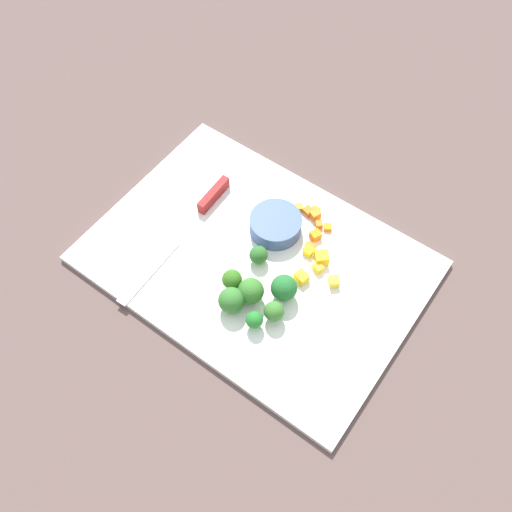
% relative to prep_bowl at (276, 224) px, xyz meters
% --- Properties ---
extents(ground_plane, '(4.00, 4.00, 0.00)m').
position_rel_prep_bowl_xyz_m(ground_plane, '(0.01, -0.07, -0.03)').
color(ground_plane, brown).
extents(cutting_board, '(0.53, 0.38, 0.01)m').
position_rel_prep_bowl_xyz_m(cutting_board, '(0.01, -0.07, -0.02)').
color(cutting_board, white).
rests_on(cutting_board, ground_plane).
extents(prep_bowl, '(0.09, 0.09, 0.03)m').
position_rel_prep_bowl_xyz_m(prep_bowl, '(0.00, 0.00, 0.00)').
color(prep_bowl, '#3A538C').
rests_on(prep_bowl, cutting_board).
extents(chef_knife, '(0.03, 0.29, 0.02)m').
position_rel_prep_bowl_xyz_m(chef_knife, '(-0.12, -0.05, -0.01)').
color(chef_knife, silver).
rests_on(chef_knife, cutting_board).
extents(carrot_dice_0, '(0.02, 0.02, 0.01)m').
position_rel_prep_bowl_xyz_m(carrot_dice_0, '(0.01, 0.06, -0.01)').
color(carrot_dice_0, orange).
rests_on(carrot_dice_0, cutting_board).
extents(carrot_dice_1, '(0.02, 0.01, 0.01)m').
position_rel_prep_bowl_xyz_m(carrot_dice_1, '(0.04, 0.07, -0.01)').
color(carrot_dice_1, orange).
rests_on(carrot_dice_1, cutting_board).
extents(carrot_dice_2, '(0.02, 0.02, 0.01)m').
position_rel_prep_bowl_xyz_m(carrot_dice_2, '(0.07, -0.00, -0.01)').
color(carrot_dice_2, orange).
rests_on(carrot_dice_2, cutting_board).
extents(carrot_dice_3, '(0.02, 0.02, 0.02)m').
position_rel_prep_bowl_xyz_m(carrot_dice_3, '(0.04, 0.06, -0.01)').
color(carrot_dice_3, orange).
rests_on(carrot_dice_3, cutting_board).
extents(carrot_dice_4, '(0.02, 0.02, 0.01)m').
position_rel_prep_bowl_xyz_m(carrot_dice_4, '(0.03, 0.06, -0.01)').
color(carrot_dice_4, orange).
rests_on(carrot_dice_4, cutting_board).
extents(carrot_dice_5, '(0.02, 0.02, 0.01)m').
position_rel_prep_bowl_xyz_m(carrot_dice_5, '(0.07, 0.05, -0.01)').
color(carrot_dice_5, orange).
rests_on(carrot_dice_5, cutting_board).
extents(carrot_dice_6, '(0.02, 0.02, 0.01)m').
position_rel_prep_bowl_xyz_m(carrot_dice_6, '(0.06, 0.05, -0.01)').
color(carrot_dice_6, orange).
rests_on(carrot_dice_6, cutting_board).
extents(carrot_dice_7, '(0.02, 0.02, 0.01)m').
position_rel_prep_bowl_xyz_m(carrot_dice_7, '(0.06, 0.03, -0.01)').
color(carrot_dice_7, orange).
rests_on(carrot_dice_7, cutting_board).
extents(pepper_dice_0, '(0.03, 0.03, 0.02)m').
position_rel_prep_bowl_xyz_m(pepper_dice_0, '(0.10, -0.01, -0.00)').
color(pepper_dice_0, yellow).
rests_on(pepper_dice_0, cutting_board).
extents(pepper_dice_1, '(0.02, 0.02, 0.01)m').
position_rel_prep_bowl_xyz_m(pepper_dice_1, '(0.08, -0.08, -0.01)').
color(pepper_dice_1, yellow).
rests_on(pepper_dice_1, cutting_board).
extents(pepper_dice_2, '(0.02, 0.02, 0.02)m').
position_rel_prep_bowl_xyz_m(pepper_dice_2, '(0.09, -0.06, -0.01)').
color(pepper_dice_2, yellow).
rests_on(pepper_dice_2, cutting_board).
extents(pepper_dice_3, '(0.02, 0.02, 0.01)m').
position_rel_prep_bowl_xyz_m(pepper_dice_3, '(0.10, -0.02, -0.01)').
color(pepper_dice_3, yellow).
rests_on(pepper_dice_3, cutting_board).
extents(pepper_dice_4, '(0.02, 0.02, 0.02)m').
position_rel_prep_bowl_xyz_m(pepper_dice_4, '(0.14, -0.03, -0.01)').
color(pepper_dice_4, yellow).
rests_on(pepper_dice_4, cutting_board).
extents(pepper_dice_5, '(0.01, 0.01, 0.01)m').
position_rel_prep_bowl_xyz_m(pepper_dice_5, '(0.07, -0.01, -0.01)').
color(pepper_dice_5, yellow).
rests_on(pepper_dice_5, cutting_board).
extents(broccoli_floret_0, '(0.03, 0.03, 0.04)m').
position_rel_prep_bowl_xyz_m(broccoli_floret_0, '(0.01, -0.13, 0.01)').
color(broccoli_floret_0, '#8CB964').
rests_on(broccoli_floret_0, cutting_board).
extents(broccoli_floret_1, '(0.04, 0.04, 0.05)m').
position_rel_prep_bowl_xyz_m(broccoli_floret_1, '(0.04, -0.13, 0.01)').
color(broccoli_floret_1, '#89B954').
rests_on(broccoli_floret_1, cutting_board).
extents(broccoli_floret_2, '(0.04, 0.04, 0.04)m').
position_rel_prep_bowl_xyz_m(broccoli_floret_2, '(0.03, -0.16, 0.01)').
color(broccoli_floret_2, '#8FAE5E').
rests_on(broccoli_floret_2, cutting_board).
extents(broccoli_floret_3, '(0.03, 0.03, 0.03)m').
position_rel_prep_bowl_xyz_m(broccoli_floret_3, '(0.01, -0.07, 0.00)').
color(broccoli_floret_3, '#86C15E').
rests_on(broccoli_floret_3, cutting_board).
extents(broccoli_floret_4, '(0.03, 0.03, 0.04)m').
position_rel_prep_bowl_xyz_m(broccoli_floret_4, '(0.09, -0.14, 0.01)').
color(broccoli_floret_4, '#7FB561').
rests_on(broccoli_floret_4, cutting_board).
extents(broccoli_floret_5, '(0.03, 0.03, 0.03)m').
position_rel_prep_bowl_xyz_m(broccoli_floret_5, '(0.08, -0.17, 0.00)').
color(broccoli_floret_5, '#80AB5D').
rests_on(broccoli_floret_5, cutting_board).
extents(broccoli_floret_6, '(0.04, 0.04, 0.05)m').
position_rel_prep_bowl_xyz_m(broccoli_floret_6, '(0.08, -0.10, 0.01)').
color(broccoli_floret_6, '#85AD6B').
rests_on(broccoli_floret_6, cutting_board).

